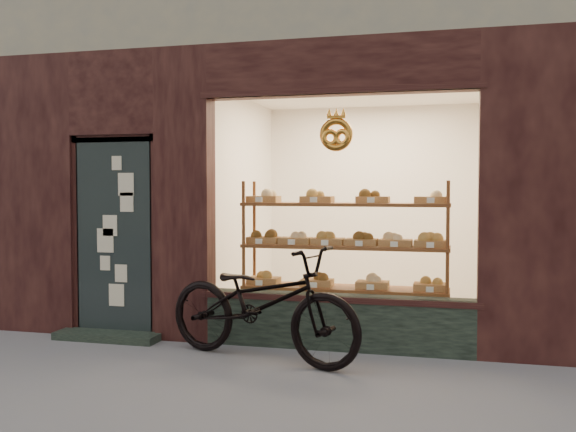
# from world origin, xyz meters

# --- Properties ---
(ground) EXTENTS (90.00, 90.00, 0.00)m
(ground) POSITION_xyz_m (0.00, 0.00, 0.00)
(ground) COLOR slate
(display_shelf) EXTENTS (2.20, 0.45, 1.70)m
(display_shelf) POSITION_xyz_m (0.45, 2.55, 0.87)
(display_shelf) COLOR brown
(display_shelf) RESTS_ON ground
(bicycle) EXTENTS (2.19, 1.28, 1.09)m
(bicycle) POSITION_xyz_m (-0.17, 1.54, 0.54)
(bicycle) COLOR black
(bicycle) RESTS_ON ground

